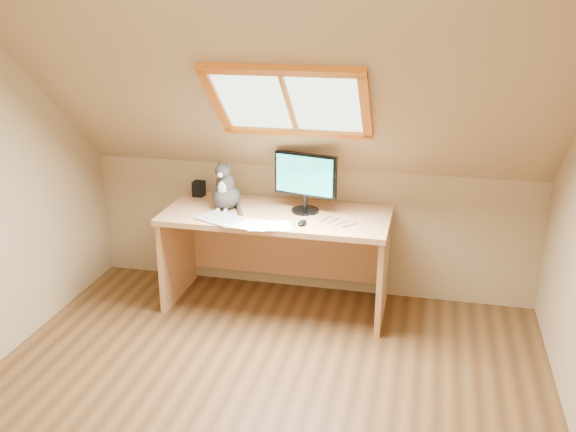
# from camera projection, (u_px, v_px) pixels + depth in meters

# --- Properties ---
(ground) EXTENTS (3.50, 3.50, 0.00)m
(ground) POSITION_uv_depth(u_px,v_px,m) (248.00, 419.00, 3.62)
(ground) COLOR brown
(ground) RESTS_ON ground
(room_shell) EXTENTS (3.52, 3.52, 2.41)m
(room_shell) POSITION_uv_depth(u_px,v_px,m) (237.00, 181.00, 3.05)
(room_shell) COLOR tan
(room_shell) RESTS_ON ground
(desk) EXTENTS (1.65, 0.72, 0.75)m
(desk) POSITION_uv_depth(u_px,v_px,m) (279.00, 238.00, 4.81)
(desk) COLOR tan
(desk) RESTS_ON ground
(monitor) EXTENTS (0.47, 0.20, 0.44)m
(monitor) POSITION_uv_depth(u_px,v_px,m) (305.00, 179.00, 4.61)
(monitor) COLOR black
(monitor) RESTS_ON desk
(cat) EXTENTS (0.22, 0.26, 0.38)m
(cat) POSITION_uv_depth(u_px,v_px,m) (226.00, 191.00, 4.72)
(cat) COLOR #3B3634
(cat) RESTS_ON desk
(desk_speaker) EXTENTS (0.09, 0.09, 0.12)m
(desk_speaker) POSITION_uv_depth(u_px,v_px,m) (199.00, 189.00, 5.03)
(desk_speaker) COLOR black
(desk_speaker) RESTS_ON desk
(graphics_tablet) EXTENTS (0.37, 0.32, 0.01)m
(graphics_tablet) POSITION_uv_depth(u_px,v_px,m) (220.00, 219.00, 4.53)
(graphics_tablet) COLOR #B2B2B7
(graphics_tablet) RESTS_ON desk
(mouse) EXTENTS (0.07, 0.11, 0.03)m
(mouse) POSITION_uv_depth(u_px,v_px,m) (302.00, 223.00, 4.43)
(mouse) COLOR black
(mouse) RESTS_ON desk
(papers) EXTENTS (0.33, 0.27, 0.00)m
(papers) POSITION_uv_depth(u_px,v_px,m) (264.00, 224.00, 4.44)
(papers) COLOR white
(papers) RESTS_ON desk
(cables) EXTENTS (0.51, 0.26, 0.01)m
(cables) POSITION_uv_depth(u_px,v_px,m) (324.00, 222.00, 4.48)
(cables) COLOR silver
(cables) RESTS_ON desk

